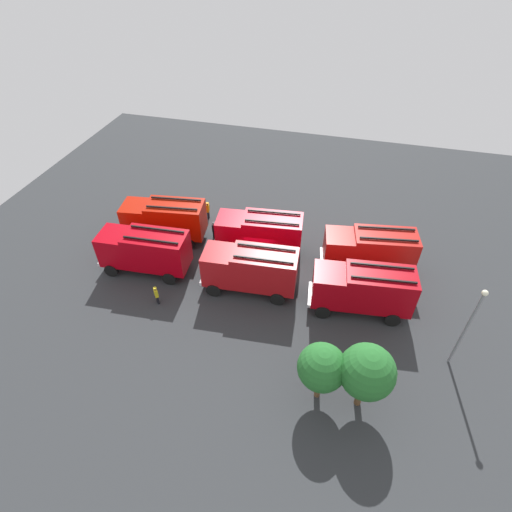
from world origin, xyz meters
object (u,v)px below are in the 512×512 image
at_px(fire_truck_4, 251,268).
at_px(tree_1, 322,367).
at_px(firefighter_0, 157,212).
at_px(firefighter_3, 208,210).
at_px(tree_0, 367,372).
at_px(traffic_cone_0, 377,248).
at_px(fire_truck_0, 370,249).
at_px(firefighter_1, 132,210).
at_px(firefighter_4, 214,229).
at_px(fire_truck_1, 260,232).
at_px(fire_truck_5, 145,250).
at_px(firefighter_2, 156,295).
at_px(lamppost, 469,323).
at_px(fire_truck_2, 165,219).
at_px(fire_truck_3, 363,288).

relative_size(fire_truck_4, tree_1, 1.68).
relative_size(firefighter_0, firefighter_3, 1.01).
relative_size(tree_0, traffic_cone_0, 6.86).
height_order(firefighter_3, tree_0, tree_0).
distance_m(fire_truck_0, firefighter_3, 15.33).
height_order(fire_truck_0, firefighter_1, fire_truck_0).
bearing_deg(fire_truck_0, firefighter_4, -12.44).
relative_size(fire_truck_1, fire_truck_5, 1.01).
xyz_separation_m(fire_truck_1, tree_0, (-9.12, 12.05, 1.15)).
bearing_deg(fire_truck_4, firefighter_4, -52.17).
distance_m(fire_truck_0, firefighter_2, 16.80).
xyz_separation_m(firefighter_3, tree_1, (-12.66, 15.74, 1.95)).
height_order(fire_truck_4, traffic_cone_0, fire_truck_4).
relative_size(fire_truck_4, firefighter_1, 4.54).
height_order(firefighter_1, lamppost, lamppost).
bearing_deg(firefighter_0, firefighter_2, 163.66).
relative_size(fire_truck_1, firefighter_1, 4.58).
distance_m(fire_truck_1, fire_truck_5, 9.35).
bearing_deg(lamppost, firefighter_1, -18.73).
bearing_deg(fire_truck_5, firefighter_0, -74.72).
distance_m(firefighter_2, lamppost, 20.87).
distance_m(fire_truck_2, fire_truck_5, 4.25).
relative_size(fire_truck_3, fire_truck_5, 1.01).
bearing_deg(fire_truck_0, fire_truck_2, -7.97).
xyz_separation_m(firefighter_2, tree_0, (-15.07, 4.41, 2.42)).
bearing_deg(fire_truck_2, traffic_cone_0, -178.92).
bearing_deg(fire_truck_5, fire_truck_1, -155.27).
bearing_deg(firefighter_0, fire_truck_3, -149.83).
height_order(fire_truck_4, firefighter_1, fire_truck_4).
distance_m(firefighter_4, lamppost, 21.07).
distance_m(fire_truck_0, fire_truck_2, 17.39).
bearing_deg(firefighter_3, fire_truck_5, -110.13).
xyz_separation_m(fire_truck_3, fire_truck_4, (8.24, 0.02, 0.00)).
xyz_separation_m(fire_truck_3, firefighter_4, (13.03, -5.30, -1.20)).
xyz_separation_m(firefighter_1, lamppost, (-27.60, 9.36, 3.00)).
height_order(firefighter_2, firefighter_3, firefighter_3).
bearing_deg(tree_0, fire_truck_5, -23.67).
bearing_deg(fire_truck_0, firefighter_1, -13.39).
height_order(firefighter_3, tree_1, tree_1).
relative_size(fire_truck_0, fire_truck_4, 1.02).
bearing_deg(tree_0, firefighter_1, -32.15).
bearing_deg(tree_1, fire_truck_5, -27.33).
bearing_deg(traffic_cone_0, firefighter_0, 2.00).
relative_size(fire_truck_1, tree_1, 1.69).
bearing_deg(fire_truck_2, lamppost, 154.35).
bearing_deg(fire_truck_3, fire_truck_5, -6.13).
height_order(fire_truck_3, fire_truck_4, same).
xyz_separation_m(fire_truck_1, fire_truck_2, (8.47, 0.21, 0.00)).
distance_m(tree_0, lamppost, 7.18).
relative_size(fire_truck_0, tree_1, 1.71).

